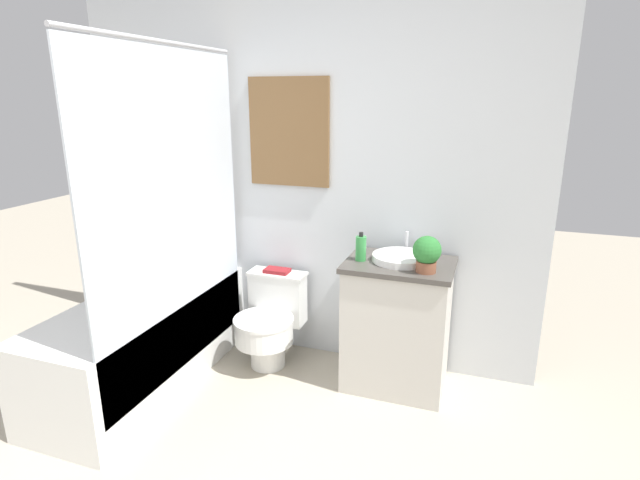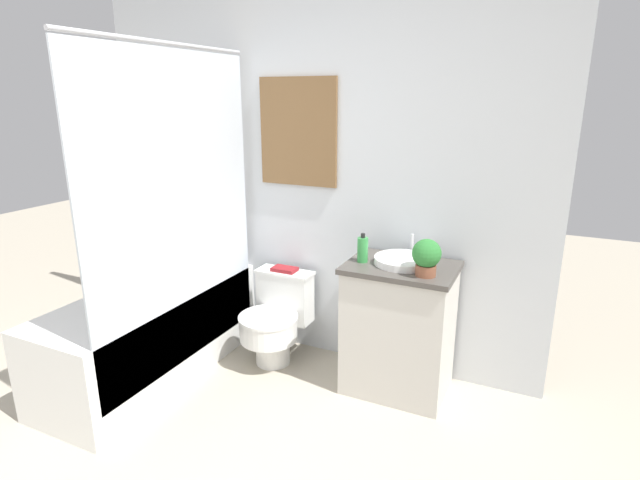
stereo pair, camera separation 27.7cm
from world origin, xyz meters
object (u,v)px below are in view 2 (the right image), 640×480
Objects in this scene: toilet at (276,319)px; sink at (403,260)px; potted_plant at (426,256)px; book_on_tank at (285,269)px; soap_bottle at (363,249)px.

toilet is 1.62× the size of sink.
sink is 0.23m from potted_plant.
sink is 2.19× the size of book_on_tank.
sink is at bearing 2.38° from toilet.
sink is 0.86m from book_on_tank.
toilet is 0.98m from sink.
potted_plant is 1.22× the size of book_on_tank.
toilet is at bearing 177.45° from soap_bottle.
soap_bottle is at bearing -164.53° from sink.
potted_plant is (0.39, -0.07, 0.03)m from soap_bottle.
toilet is 3.49× the size of soap_bottle.
potted_plant reaches higher than soap_bottle.
toilet is at bearing 174.14° from potted_plant.
book_on_tank is at bearing 173.37° from sink.
toilet is 2.92× the size of potted_plant.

